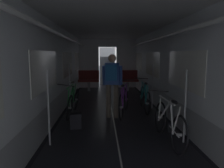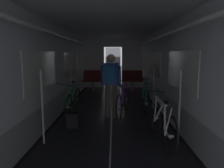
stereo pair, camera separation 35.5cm
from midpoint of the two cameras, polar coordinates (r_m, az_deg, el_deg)
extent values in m
cube|color=black|center=(5.40, -13.54, -10.33)|extent=(0.08, 11.50, 0.01)
cube|color=black|center=(5.46, 17.05, -10.26)|extent=(0.08, 11.50, 0.01)
cube|color=beige|center=(5.25, 1.84, -10.68)|extent=(0.03, 11.27, 0.00)
cube|color=#9EA0A5|center=(5.34, -14.69, -7.26)|extent=(0.12, 11.50, 0.60)
cube|color=silver|center=(5.16, -15.18, 5.98)|extent=(0.12, 11.50, 1.85)
cube|color=white|center=(4.60, -16.25, 3.55)|extent=(0.02, 1.90, 0.80)
cube|color=white|center=(7.40, -9.81, 5.30)|extent=(0.02, 1.90, 0.80)
cube|color=white|center=(10.24, -6.91, 6.06)|extent=(0.02, 1.90, 0.80)
cube|color=yellow|center=(4.59, -16.28, 3.54)|extent=(0.01, 0.20, 0.28)
cylinder|color=white|center=(5.10, -11.65, 12.54)|extent=(0.07, 11.04, 0.07)
cylinder|color=#B7BABF|center=(4.11, -15.86, -6.13)|extent=(0.04, 0.04, 1.40)
cylinder|color=#B7BABF|center=(6.60, -9.50, -0.68)|extent=(0.04, 0.04, 1.40)
cube|color=#9EA0A5|center=(5.41, 18.20, -7.22)|extent=(0.12, 11.50, 0.60)
cube|color=silver|center=(5.23, 18.79, 5.85)|extent=(0.12, 11.50, 1.85)
cube|color=white|center=(4.67, 20.11, 3.44)|extent=(0.02, 1.90, 0.80)
cube|color=white|center=(7.44, 12.74, 5.23)|extent=(0.02, 1.90, 0.80)
cube|color=white|center=(10.27, 9.39, 6.02)|extent=(0.02, 1.90, 0.80)
cube|color=yellow|center=(5.47, 17.21, 4.16)|extent=(0.01, 0.20, 0.28)
cylinder|color=white|center=(5.15, 15.40, 12.37)|extent=(0.07, 11.04, 0.07)
cylinder|color=#B7BABF|center=(4.18, 20.03, -6.08)|extent=(0.04, 0.04, 1.40)
cylinder|color=#B7BABF|center=(6.64, 12.62, -0.71)|extent=(0.04, 0.04, 1.40)
cube|color=silver|center=(10.82, -3.85, 5.54)|extent=(1.00, 0.12, 2.45)
cube|color=silver|center=(10.84, 6.26, 5.52)|extent=(1.00, 0.12, 2.45)
cube|color=silver|center=(10.79, 1.23, 10.99)|extent=(0.90, 0.12, 0.40)
cube|color=#4C4F54|center=(11.50, 1.17, 4.70)|extent=(0.81, 0.04, 2.05)
cube|color=silver|center=(5.04, 1.97, 17.45)|extent=(3.14, 11.62, 0.12)
cylinder|color=gray|center=(9.86, -3.98, -0.57)|extent=(0.12, 0.12, 0.44)
cube|color=maroon|center=(9.82, -3.99, 0.99)|extent=(0.96, 0.44, 0.10)
cube|color=maroon|center=(9.98, -3.92, 2.55)|extent=(0.96, 0.08, 0.40)
torus|color=gray|center=(10.04, -6.37, 3.69)|extent=(0.14, 0.14, 0.02)
cylinder|color=gray|center=(9.88, 6.49, -0.58)|extent=(0.12, 0.12, 0.44)
cube|color=maroon|center=(9.84, 6.51, 0.97)|extent=(0.96, 0.44, 0.10)
cube|color=maroon|center=(10.00, 6.42, 2.53)|extent=(0.96, 0.08, 0.40)
torus|color=gray|center=(9.98, 3.96, 3.70)|extent=(0.14, 0.14, 0.02)
torus|color=black|center=(3.79, 18.20, -13.23)|extent=(0.13, 0.67, 0.67)
cylinder|color=#B2B2B7|center=(3.79, 18.20, -13.23)|extent=(0.10, 0.05, 0.06)
torus|color=black|center=(4.71, 13.94, -8.88)|extent=(0.13, 0.67, 0.67)
cylinder|color=#B2B2B7|center=(4.71, 13.94, -8.88)|extent=(0.10, 0.05, 0.06)
cylinder|color=silver|center=(4.35, 14.88, -7.31)|extent=(0.12, 0.54, 0.56)
cylinder|color=silver|center=(3.98, 16.57, -8.83)|extent=(0.08, 0.34, 0.55)
cylinder|color=silver|center=(4.14, 15.26, -4.36)|extent=(0.07, 0.82, 0.04)
cylinder|color=silver|center=(3.77, 17.64, -9.47)|extent=(0.08, 0.16, 0.49)
cylinder|color=silver|center=(4.00, 17.10, -12.41)|extent=(0.04, 0.45, 0.07)
cylinder|color=silver|center=(4.61, 13.85, -6.13)|extent=(0.08, 0.09, 0.49)
cylinder|color=black|center=(4.21, 16.11, -11.66)|extent=(0.04, 0.17, 0.17)
ellipsoid|color=black|center=(3.73, 17.13, -4.85)|extent=(0.11, 0.24, 0.07)
cylinder|color=black|center=(4.55, 13.50, -1.92)|extent=(0.44, 0.04, 0.07)
torus|color=black|center=(6.53, -7.90, -4.01)|extent=(0.16, 0.67, 0.67)
cylinder|color=#B2B2B7|center=(6.53, -7.90, -4.01)|extent=(0.10, 0.05, 0.06)
torus|color=black|center=(5.56, -9.90, -6.17)|extent=(0.16, 0.67, 0.67)
cylinder|color=#B2B2B7|center=(5.56, -9.90, -6.17)|extent=(0.10, 0.05, 0.06)
cylinder|color=#1E8438|center=(5.82, -9.55, -3.33)|extent=(0.14, 0.54, 0.56)
cylinder|color=#1E8438|center=(6.21, -8.73, -2.60)|extent=(0.10, 0.35, 0.55)
cylinder|color=#1E8438|center=(5.93, -9.62, -0.55)|extent=(0.07, 0.82, 0.04)
cylinder|color=#1E8438|center=(6.43, -8.35, -2.04)|extent=(0.10, 0.16, 0.49)
cylinder|color=#1E8438|center=(6.32, -8.26, -4.63)|extent=(0.04, 0.45, 0.07)
cylinder|color=#1E8438|center=(5.55, -10.23, -3.68)|extent=(0.09, 0.09, 0.49)
cylinder|color=black|center=(6.11, -8.64, -5.29)|extent=(0.04, 0.17, 0.17)
ellipsoid|color=black|center=(6.34, -8.86, 0.56)|extent=(0.11, 0.24, 0.07)
cylinder|color=black|center=(5.48, -10.84, -0.23)|extent=(0.44, 0.04, 0.08)
torus|color=black|center=(5.94, 11.10, -5.26)|extent=(0.10, 0.67, 0.67)
cylinder|color=#B2B2B7|center=(5.94, 11.10, -5.26)|extent=(0.09, 0.05, 0.06)
torus|color=black|center=(6.93, 9.88, -3.34)|extent=(0.10, 0.67, 0.67)
cylinder|color=#B2B2B7|center=(6.93, 9.88, -3.34)|extent=(0.09, 0.05, 0.06)
cylinder|color=teal|center=(6.58, 10.15, -2.00)|extent=(0.05, 0.54, 0.56)
cylinder|color=teal|center=(6.18, 10.64, -2.66)|extent=(0.08, 0.34, 0.55)
cylinder|color=teal|center=(6.39, 10.26, 0.09)|extent=(0.07, 0.82, 0.04)
cylinder|color=teal|center=(5.96, 10.93, -2.85)|extent=(0.05, 0.16, 0.49)
cylinder|color=teal|center=(6.17, 10.80, -4.99)|extent=(0.04, 0.45, 0.07)
cylinder|color=teal|center=(6.86, 9.84, -1.41)|extent=(0.06, 0.09, 0.49)
cylinder|color=black|center=(6.39, 10.52, -4.74)|extent=(0.03, 0.17, 0.17)
ellipsoid|color=black|center=(5.96, 10.78, 0.10)|extent=(0.10, 0.24, 0.06)
cylinder|color=black|center=(6.83, 9.73, 1.45)|extent=(0.44, 0.04, 0.05)
cylinder|color=brown|center=(5.67, 0.51, -4.56)|extent=(0.13, 0.13, 0.90)
cylinder|color=brown|center=(5.64, 2.52, -4.63)|extent=(0.13, 0.13, 0.90)
cube|color=#2D4C99|center=(5.54, 1.54, 2.79)|extent=(0.39, 0.28, 0.56)
cylinder|color=#2D4C99|center=(5.60, -0.65, 2.34)|extent=(0.12, 0.21, 0.53)
cylinder|color=#2D4C99|center=(5.54, 3.83, 2.25)|extent=(0.12, 0.21, 0.53)
sphere|color=tan|center=(5.52, 1.56, 6.93)|extent=(0.21, 0.21, 0.21)
cube|color=#1E5693|center=(5.37, 1.27, 3.06)|extent=(0.30, 0.20, 0.40)
torus|color=black|center=(5.45, 3.81, -6.35)|extent=(0.22, 0.67, 0.67)
cylinder|color=#B2B2B7|center=(5.45, 3.81, -6.35)|extent=(0.10, 0.07, 0.05)
torus|color=black|center=(6.43, 5.47, -4.15)|extent=(0.22, 0.67, 0.67)
cylinder|color=#B2B2B7|center=(6.43, 5.47, -4.15)|extent=(0.10, 0.07, 0.05)
cylinder|color=purple|center=(6.08, 5.13, -2.74)|extent=(0.19, 0.53, 0.56)
cylinder|color=purple|center=(5.68, 4.47, -3.48)|extent=(0.09, 0.35, 0.55)
cylinder|color=purple|center=(5.88, 5.03, -0.48)|extent=(0.23, 0.81, 0.04)
cylinder|color=purple|center=(5.46, 4.08, -3.71)|extent=(0.08, 0.16, 0.49)
cylinder|color=purple|center=(5.67, 4.22, -6.02)|extent=(0.13, 0.45, 0.07)
cylinder|color=purple|center=(6.35, 5.55, -2.07)|extent=(0.04, 0.10, 0.49)
cylinder|color=black|center=(5.89, 4.59, -5.71)|extent=(0.06, 0.17, 0.17)
ellipsoid|color=black|center=(5.45, 4.33, -0.50)|extent=(0.15, 0.26, 0.06)
cylinder|color=black|center=(6.32, 5.75, 1.01)|extent=(0.43, 0.13, 0.04)
cube|color=black|center=(5.02, -8.57, -9.62)|extent=(0.28, 0.23, 0.34)
camera|label=1|loc=(0.18, -88.35, 0.23)|focal=33.98mm
camera|label=2|loc=(0.18, 91.65, -0.23)|focal=33.98mm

